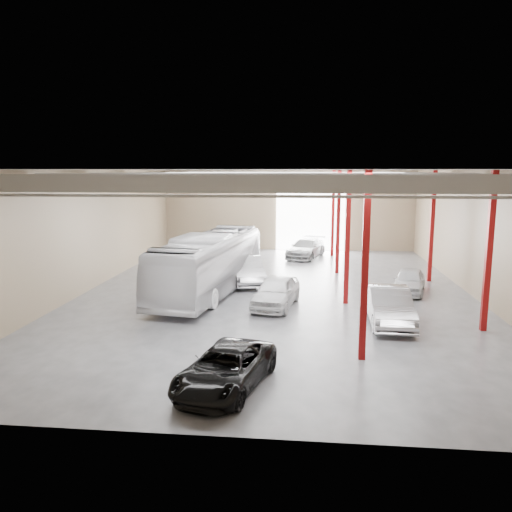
% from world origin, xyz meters
% --- Properties ---
extents(depot_shell, '(22.12, 32.12, 7.06)m').
position_xyz_m(depot_shell, '(0.13, 0.48, 4.98)').
color(depot_shell, '#434448').
rests_on(depot_shell, ground).
extents(coach_bus, '(4.70, 12.71, 3.46)m').
position_xyz_m(coach_bus, '(-3.82, -0.38, 1.73)').
color(coach_bus, silver).
rests_on(coach_bus, ground).
extents(black_sedan, '(3.30, 5.17, 1.33)m').
position_xyz_m(black_sedan, '(-0.86, -13.00, 0.66)').
color(black_sedan, black).
rests_on(black_sedan, ground).
extents(car_row_a, '(2.69, 4.92, 1.59)m').
position_xyz_m(car_row_a, '(0.15, -3.00, 0.79)').
color(car_row_a, silver).
rests_on(car_row_a, ground).
extents(car_row_b, '(2.99, 5.38, 1.68)m').
position_xyz_m(car_row_b, '(-2.00, 2.20, 0.84)').
color(car_row_b, '#B8B7BC').
rests_on(car_row_b, ground).
extents(car_row_c, '(3.62, 5.65, 1.52)m').
position_xyz_m(car_row_c, '(1.66, 12.00, 0.76)').
color(car_row_c, gray).
rests_on(car_row_c, ground).
extents(car_right_near, '(1.86, 5.14, 1.68)m').
position_xyz_m(car_right_near, '(5.50, -5.40, 0.84)').
color(car_right_near, '#B2B2B7').
rests_on(car_right_near, ground).
extents(car_right_far, '(2.68, 4.40, 1.40)m').
position_xyz_m(car_right_far, '(7.61, 0.75, 0.70)').
color(car_right_far, silver).
rests_on(car_right_far, ground).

